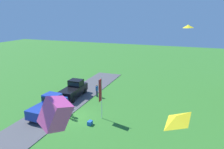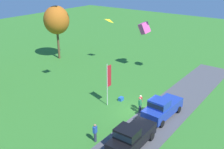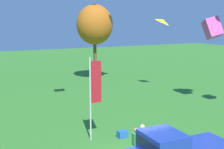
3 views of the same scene
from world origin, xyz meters
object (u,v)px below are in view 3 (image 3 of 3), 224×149
object	(u,v)px
tree_center_back	(95,25)
kite_box_low_drifter	(212,28)
cooler_box	(123,134)
person_on_lawn	(142,141)
kite_diamond_high_left	(163,21)
person_watching_sky	(136,145)
flag_banner	(94,88)

from	to	relation	value
tree_center_back	kite_box_low_drifter	size ratio (longest dim) A/B	5.80
tree_center_back	cooler_box	xyz separation A→B (m)	(-5.95, -16.58, -5.99)
person_on_lawn	kite_diamond_high_left	xyz separation A→B (m)	(9.76, 11.50, 5.72)
person_watching_sky	kite_box_low_drifter	bearing A→B (deg)	29.75
person_watching_sky	flag_banner	distance (m)	4.23
person_watching_sky	kite_box_low_drifter	world-z (taller)	kite_box_low_drifter
person_watching_sky	kite_box_low_drifter	xyz separation A→B (m)	(10.74, 6.14, 5.21)
person_watching_sky	flag_banner	size ratio (longest dim) A/B	0.36
person_watching_sky	cooler_box	distance (m)	3.31
tree_center_back	person_watching_sky	bearing A→B (deg)	-109.59
person_on_lawn	flag_banner	xyz separation A→B (m)	(-0.99, 3.38, 2.09)
person_on_lawn	cooler_box	distance (m)	2.93
kite_box_low_drifter	kite_diamond_high_left	xyz separation A→B (m)	(-0.45, 5.63, 0.51)
kite_box_low_drifter	person_on_lawn	bearing A→B (deg)	-150.11
kite_diamond_high_left	tree_center_back	bearing A→B (deg)	112.68
flag_banner	kite_diamond_high_left	world-z (taller)	kite_diamond_high_left
person_on_lawn	tree_center_back	xyz separation A→B (m)	(6.47, 19.38, 5.31)
kite_diamond_high_left	cooler_box	bearing A→B (deg)	-136.77
flag_banner	person_watching_sky	bearing A→B (deg)	-82.74
kite_box_low_drifter	kite_diamond_high_left	bearing A→B (deg)	94.58
flag_banner	kite_box_low_drifter	size ratio (longest dim) A/B	3.23
kite_diamond_high_left	person_watching_sky	bearing A→B (deg)	-131.16
person_watching_sky	tree_center_back	xyz separation A→B (m)	(6.99, 19.65, 5.31)
person_on_lawn	kite_box_low_drifter	world-z (taller)	kite_box_low_drifter
cooler_box	kite_box_low_drifter	size ratio (longest dim) A/B	0.39
cooler_box	kite_diamond_high_left	size ratio (longest dim) A/B	0.52
flag_banner	person_on_lawn	bearing A→B (deg)	-73.70
kite_diamond_high_left	flag_banner	bearing A→B (deg)	-142.92
tree_center_back	kite_diamond_high_left	bearing A→B (deg)	-67.32
person_watching_sky	flag_banner	xyz separation A→B (m)	(-0.46, 3.64, 2.09)
tree_center_back	cooler_box	bearing A→B (deg)	-109.76
person_watching_sky	tree_center_back	world-z (taller)	tree_center_back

